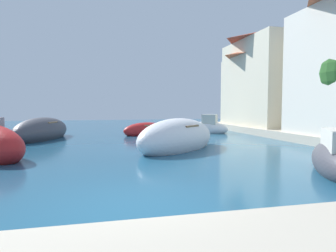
{
  "coord_description": "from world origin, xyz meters",
  "views": [
    {
      "loc": [
        -0.71,
        -5.94,
        2.04
      ],
      "look_at": [
        2.95,
        9.63,
        0.99
      ],
      "focal_mm": 31.46,
      "sensor_mm": 36.0,
      "label": 1
    }
  ],
  "objects_px": {
    "moored_boat_0": "(177,138)",
    "waterfront_building_annex": "(271,77)",
    "moored_boat_1": "(42,131)",
    "moored_boat_6": "(207,128)",
    "moored_boat_8": "(146,130)",
    "waterfront_building_far": "(266,85)"
  },
  "relations": [
    {
      "from": "moored_boat_6",
      "to": "moored_boat_8",
      "type": "relative_size",
      "value": 0.96
    },
    {
      "from": "moored_boat_1",
      "to": "waterfront_building_annex",
      "type": "xyz_separation_m",
      "value": [
        17.24,
        1.72,
        3.97
      ]
    },
    {
      "from": "moored_boat_0",
      "to": "moored_boat_6",
      "type": "xyz_separation_m",
      "value": [
        4.49,
        7.98,
        -0.12
      ]
    },
    {
      "from": "moored_boat_1",
      "to": "waterfront_building_far",
      "type": "bearing_deg",
      "value": -64.48
    },
    {
      "from": "moored_boat_8",
      "to": "waterfront_building_annex",
      "type": "xyz_separation_m",
      "value": [
        10.42,
        0.66,
        4.13
      ]
    },
    {
      "from": "moored_boat_0",
      "to": "moored_boat_1",
      "type": "relative_size",
      "value": 0.88
    },
    {
      "from": "moored_boat_0",
      "to": "waterfront_building_far",
      "type": "relative_size",
      "value": 0.73
    },
    {
      "from": "moored_boat_6",
      "to": "waterfront_building_far",
      "type": "height_order",
      "value": "waterfront_building_far"
    },
    {
      "from": "moored_boat_1",
      "to": "moored_boat_6",
      "type": "bearing_deg",
      "value": -64.9
    },
    {
      "from": "moored_boat_0",
      "to": "waterfront_building_annex",
      "type": "distance_m",
      "value": 13.49
    },
    {
      "from": "waterfront_building_far",
      "to": "moored_boat_8",
      "type": "bearing_deg",
      "value": -171.91
    },
    {
      "from": "moored_boat_1",
      "to": "moored_boat_8",
      "type": "xyz_separation_m",
      "value": [
        6.82,
        1.07,
        -0.16
      ]
    },
    {
      "from": "moored_boat_1",
      "to": "moored_boat_0",
      "type": "bearing_deg",
      "value": -114.42
    },
    {
      "from": "moored_boat_0",
      "to": "moored_boat_1",
      "type": "distance_m",
      "value": 9.58
    },
    {
      "from": "moored_boat_1",
      "to": "waterfront_building_far",
      "type": "distance_m",
      "value": 17.75
    },
    {
      "from": "moored_boat_1",
      "to": "moored_boat_8",
      "type": "distance_m",
      "value": 6.91
    },
    {
      "from": "moored_boat_8",
      "to": "waterfront_building_far",
      "type": "distance_m",
      "value": 11.1
    },
    {
      "from": "moored_boat_0",
      "to": "moored_boat_8",
      "type": "bearing_deg",
      "value": -129.95
    },
    {
      "from": "moored_boat_8",
      "to": "moored_boat_6",
      "type": "bearing_deg",
      "value": 169.02
    },
    {
      "from": "moored_boat_1",
      "to": "waterfront_building_far",
      "type": "xyz_separation_m",
      "value": [
        17.24,
        2.55,
        3.35
      ]
    },
    {
      "from": "moored_boat_6",
      "to": "moored_boat_1",
      "type": "bearing_deg",
      "value": 41.45
    },
    {
      "from": "moored_boat_8",
      "to": "waterfront_building_annex",
      "type": "relative_size",
      "value": 0.46
    }
  ]
}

